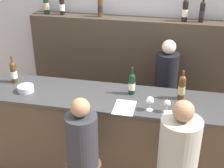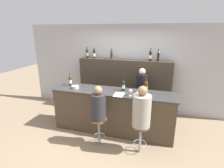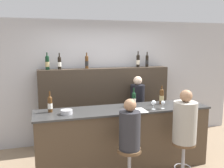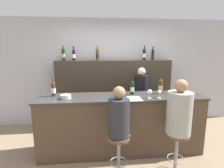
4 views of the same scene
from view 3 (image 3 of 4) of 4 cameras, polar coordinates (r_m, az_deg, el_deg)
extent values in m
cube|color=#B2B2B7|center=(5.44, -2.12, 0.61)|extent=(6.40, 0.05, 2.60)
cube|color=#473828|center=(4.34, 2.63, -12.48)|extent=(2.88, 0.63, 1.02)
cube|color=#333333|center=(4.18, 2.68, -5.78)|extent=(2.92, 0.67, 0.03)
cube|color=#382D23|center=(5.32, -1.49, -5.01)|extent=(2.73, 0.28, 1.61)
cylinder|color=#4C2D14|center=(4.04, -13.98, -4.74)|extent=(0.07, 0.07, 0.22)
cylinder|color=white|center=(4.04, -13.97, -4.90)|extent=(0.07, 0.07, 0.09)
sphere|color=#4C2D14|center=(4.01, -14.04, -3.21)|extent=(0.07, 0.07, 0.07)
cylinder|color=#4C2D14|center=(4.00, -14.08, -2.33)|extent=(0.02, 0.02, 0.10)
cylinder|color=black|center=(4.32, 4.98, -3.67)|extent=(0.07, 0.07, 0.21)
cylinder|color=beige|center=(4.32, 4.98, -3.81)|extent=(0.07, 0.07, 0.08)
sphere|color=black|center=(4.30, 5.00, -2.33)|extent=(0.07, 0.07, 0.07)
cylinder|color=black|center=(4.29, 5.01, -1.53)|extent=(0.02, 0.02, 0.09)
cylinder|color=#4C2D14|center=(4.54, 11.27, -3.03)|extent=(0.07, 0.07, 0.23)
cylinder|color=tan|center=(4.54, 11.27, -3.17)|extent=(0.08, 0.08, 0.09)
sphere|color=#4C2D14|center=(4.51, 11.32, -1.58)|extent=(0.07, 0.07, 0.07)
cylinder|color=#4C2D14|center=(4.50, 11.34, -0.90)|extent=(0.02, 0.02, 0.08)
cylinder|color=black|center=(5.00, -14.57, 4.53)|extent=(0.08, 0.08, 0.24)
cylinder|color=tan|center=(5.00, -14.56, 4.39)|extent=(0.08, 0.08, 0.10)
sphere|color=black|center=(5.00, -14.62, 5.90)|extent=(0.08, 0.08, 0.08)
cylinder|color=black|center=(4.99, -14.65, 6.53)|extent=(0.02, 0.02, 0.08)
cylinder|color=black|center=(5.02, -11.90, 4.55)|extent=(0.07, 0.07, 0.22)
cylinder|color=white|center=(5.02, -11.90, 4.42)|extent=(0.07, 0.07, 0.09)
sphere|color=black|center=(5.01, -11.94, 5.83)|extent=(0.07, 0.07, 0.07)
cylinder|color=black|center=(5.01, -11.96, 6.48)|extent=(0.02, 0.02, 0.09)
cylinder|color=#4C2D14|center=(5.09, -5.79, 4.83)|extent=(0.07, 0.07, 0.24)
cylinder|color=black|center=(5.09, -5.79, 4.70)|extent=(0.07, 0.07, 0.09)
sphere|color=#4C2D14|center=(5.08, -5.81, 6.16)|extent=(0.07, 0.07, 0.07)
cylinder|color=#4C2D14|center=(5.08, -5.82, 6.74)|extent=(0.02, 0.02, 0.08)
cylinder|color=black|center=(5.40, 5.96, 5.11)|extent=(0.07, 0.07, 0.24)
cylinder|color=beige|center=(5.41, 5.96, 4.98)|extent=(0.07, 0.07, 0.10)
sphere|color=black|center=(5.40, 5.98, 6.38)|extent=(0.07, 0.07, 0.07)
cylinder|color=black|center=(5.39, 5.99, 7.01)|extent=(0.02, 0.02, 0.09)
cylinder|color=black|center=(5.49, 8.00, 5.08)|extent=(0.07, 0.07, 0.23)
cylinder|color=black|center=(5.49, 8.00, 4.96)|extent=(0.07, 0.07, 0.09)
sphere|color=black|center=(5.48, 8.03, 6.27)|extent=(0.07, 0.07, 0.07)
cylinder|color=black|center=(5.48, 8.04, 6.85)|extent=(0.02, 0.02, 0.08)
cylinder|color=silver|center=(4.17, 9.45, -5.70)|extent=(0.06, 0.06, 0.00)
cylinder|color=silver|center=(4.16, 9.46, -5.19)|extent=(0.01, 0.01, 0.07)
sphere|color=silver|center=(4.14, 9.49, -4.23)|extent=(0.08, 0.08, 0.08)
cylinder|color=silver|center=(4.24, 11.53, -5.50)|extent=(0.06, 0.06, 0.00)
cylinder|color=silver|center=(4.23, 11.55, -5.04)|extent=(0.01, 0.01, 0.07)
sphere|color=silver|center=(4.22, 11.58, -4.20)|extent=(0.07, 0.07, 0.07)
cylinder|color=#B7B7BC|center=(3.89, -10.34, -6.32)|extent=(0.18, 0.18, 0.07)
cube|color=white|center=(4.06, 6.23, -6.04)|extent=(0.21, 0.30, 0.00)
cylinder|color=brown|center=(3.71, 4.01, -14.87)|extent=(0.35, 0.35, 0.04)
cylinder|color=#28282D|center=(3.60, 4.06, -10.53)|extent=(0.30, 0.30, 0.56)
sphere|color=#936B4C|center=(3.49, 4.13, -4.85)|extent=(0.18, 0.18, 0.18)
cylinder|color=gray|center=(4.21, 15.90, -16.84)|extent=(0.05, 0.05, 0.58)
torus|color=gray|center=(4.25, 15.84, -17.90)|extent=(0.26, 0.26, 0.02)
cylinder|color=brown|center=(4.08, 16.09, -12.90)|extent=(0.35, 0.35, 0.04)
cylinder|color=gray|center=(3.97, 16.31, -8.40)|extent=(0.36, 0.36, 0.63)
sphere|color=#936B4C|center=(3.87, 16.59, -2.62)|extent=(0.19, 0.19, 0.19)
cylinder|color=black|center=(5.19, 5.75, -7.24)|extent=(0.29, 0.29, 1.29)
sphere|color=beige|center=(5.04, 5.89, 0.79)|extent=(0.18, 0.18, 0.18)
camera|label=1|loc=(2.24, 51.09, 20.87)|focal=50.00mm
camera|label=2|loc=(2.42, 73.20, 10.06)|focal=28.00mm
camera|label=4|loc=(1.25, 28.19, -4.74)|focal=28.00mm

